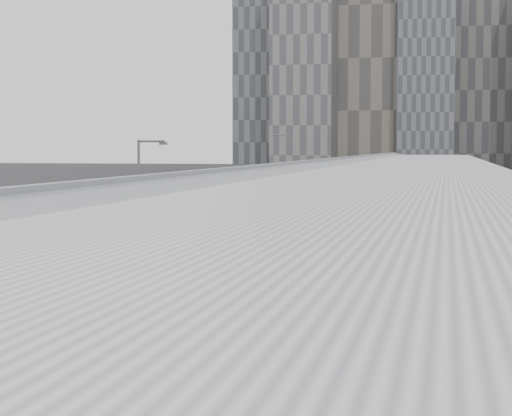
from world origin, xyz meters
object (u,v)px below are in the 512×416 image
(suv, at_px, (324,193))
(bus_7, at_px, (337,196))
(bus_2, at_px, (188,272))
(bus_4, at_px, (281,221))
(shipping_container, at_px, (291,194))
(bus_1, at_px, (72,317))
(bus_5, at_px, (309,210))
(street_lamp_far, at_px, (275,169))
(bus_9, at_px, (360,187))
(bus_8, at_px, (354,191))
(street_lamp_near, at_px, (142,194))
(bus_3, at_px, (255,238))
(bus_6, at_px, (325,202))

(suv, bearing_deg, bus_7, -64.22)
(bus_2, bearing_deg, bus_4, 91.16)
(bus_7, xyz_separation_m, shipping_container, (-8.03, 10.45, -0.37))
(bus_1, height_order, bus_7, bus_7)
(bus_5, bearing_deg, street_lamp_far, 115.84)
(bus_2, xyz_separation_m, shipping_container, (-8.92, 79.27, -0.27))
(bus_4, distance_m, suv, 64.75)
(bus_9, bearing_deg, bus_8, -93.84)
(bus_8, bearing_deg, street_lamp_near, -100.42)
(bus_1, bearing_deg, shipping_container, 99.03)
(bus_5, xyz_separation_m, street_lamp_far, (-5.87, 11.71, 3.84))
(bus_7, relative_size, bus_9, 1.07)
(bus_1, distance_m, bus_7, 80.98)
(bus_4, distance_m, street_lamp_far, 26.14)
(bus_8, relative_size, suv, 2.72)
(bus_3, distance_m, shipping_container, 63.93)
(suv, bearing_deg, street_lamp_far, -76.39)
(bus_8, xyz_separation_m, street_lamp_near, (-6.29, -72.33, 3.29))
(bus_6, bearing_deg, street_lamp_far, -155.23)
(bus_1, distance_m, bus_5, 55.43)
(street_lamp_near, distance_m, shipping_container, 68.46)
(bus_4, bearing_deg, bus_1, -96.08)
(bus_6, height_order, bus_9, bus_6)
(bus_1, relative_size, street_lamp_near, 1.45)
(bus_6, bearing_deg, bus_8, 84.04)
(shipping_container, bearing_deg, street_lamp_far, -90.72)
(bus_4, bearing_deg, shipping_container, 93.31)
(bus_3, height_order, shipping_container, bus_3)
(bus_3, xyz_separation_m, bus_6, (-0.96, 42.07, -0.05))
(bus_7, bearing_deg, street_lamp_far, -117.05)
(bus_2, bearing_deg, suv, 93.41)
(bus_2, distance_m, shipping_container, 79.77)
(bus_4, distance_m, bus_8, 53.55)
(bus_9, height_order, suv, bus_9)
(shipping_container, relative_size, suv, 1.32)
(street_lamp_near, xyz_separation_m, suv, (0.27, 83.30, -4.24))
(bus_9, distance_m, street_lamp_near, 85.46)
(bus_4, xyz_separation_m, shipping_container, (-8.12, 49.53, -0.41))
(bus_3, distance_m, bus_8, 67.31)
(bus_3, xyz_separation_m, bus_8, (-0.25, 67.31, -0.02))
(bus_7, distance_m, bus_9, 27.32)
(street_lamp_near, bearing_deg, bus_4, 73.09)
(bus_4, xyz_separation_m, bus_7, (-0.09, 39.09, -0.05))
(shipping_container, bearing_deg, bus_4, -87.26)
(bus_9, bearing_deg, street_lamp_near, -99.70)
(bus_4, distance_m, shipping_container, 50.20)
(bus_4, xyz_separation_m, bus_5, (0.24, 13.54, -0.07))
(bus_3, relative_size, shipping_container, 2.07)
(bus_2, relative_size, suv, 2.55)
(bus_3, height_order, street_lamp_far, street_lamp_far)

